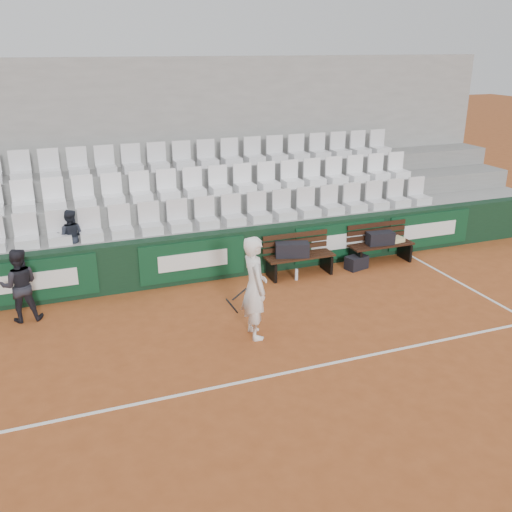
{
  "coord_description": "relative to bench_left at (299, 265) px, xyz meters",
  "views": [
    {
      "loc": [
        -2.84,
        -6.82,
        4.67
      ],
      "look_at": [
        0.64,
        2.4,
        1.0
      ],
      "focal_mm": 40.0,
      "sensor_mm": 36.0,
      "label": 1
    }
  ],
  "objects": [
    {
      "name": "bench_left",
      "position": [
        0.0,
        0.0,
        0.0
      ],
      "size": [
        1.5,
        0.56,
        0.45
      ],
      "primitive_type": "cube",
      "color": "#371D10",
      "rests_on": "ground"
    },
    {
      "name": "tennis_player",
      "position": [
        -1.86,
        -2.2,
        0.66
      ],
      "size": [
        0.72,
        0.66,
        1.78
      ],
      "color": "white",
      "rests_on": "ground"
    },
    {
      "name": "court_baseline",
      "position": [
        -2.05,
        -3.49,
        -0.22
      ],
      "size": [
        18.0,
        0.06,
        0.01
      ],
      "primitive_type": "cube",
      "color": "white",
      "rests_on": "ground"
    },
    {
      "name": "seat_row_mid",
      "position": [
        -2.05,
        1.91,
        1.54
      ],
      "size": [
        11.9,
        0.44,
        0.63
      ],
      "primitive_type": "cube",
      "color": "white",
      "rests_on": "grandstand_tier_mid"
    },
    {
      "name": "seat_row_back",
      "position": [
        -2.05,
        2.86,
        1.99
      ],
      "size": [
        11.9,
        0.44,
        0.63
      ],
      "primitive_type": "cube",
      "color": "silver",
      "rests_on": "grandstand_tier_back"
    },
    {
      "name": "water_bottle_near",
      "position": [
        -0.17,
        -0.23,
        -0.1
      ],
      "size": [
        0.07,
        0.07,
        0.25
      ],
      "primitive_type": "cylinder",
      "color": "silver",
      "rests_on": "ground"
    },
    {
      "name": "grandstand_rear_wall",
      "position": [
        -2.05,
        3.66,
        1.98
      ],
      "size": [
        18.0,
        0.3,
        4.4
      ],
      "primitive_type": "cube",
      "color": "gray",
      "rests_on": "ground"
    },
    {
      "name": "bench_right",
      "position": [
        2.03,
        0.03,
        0.0
      ],
      "size": [
        1.5,
        0.56,
        0.45
      ],
      "primitive_type": "cube",
      "color": "black",
      "rests_on": "ground"
    },
    {
      "name": "sports_bag_left",
      "position": [
        -0.18,
        0.01,
        0.38
      ],
      "size": [
        0.76,
        0.5,
        0.3
      ],
      "primitive_type": "cube",
      "rotation": [
        0.0,
        0.0,
        -0.3
      ],
      "color": "black",
      "rests_on": "bench_left"
    },
    {
      "name": "sports_bag_right",
      "position": [
        1.99,
        0.02,
        0.37
      ],
      "size": [
        0.63,
        0.34,
        0.28
      ],
      "primitive_type": "cube",
      "rotation": [
        0.0,
        0.0,
        -0.1
      ],
      "color": "black",
      "rests_on": "bench_right"
    },
    {
      "name": "grandstand_tier_mid",
      "position": [
        -2.05,
        2.09,
        0.5
      ],
      "size": [
        18.0,
        0.95,
        1.45
      ],
      "primitive_type": "cube",
      "color": "gray",
      "rests_on": "ground"
    },
    {
      "name": "towel",
      "position": [
        2.41,
        0.05,
        0.28
      ],
      "size": [
        0.39,
        0.3,
        0.1
      ],
      "primitive_type": "cube",
      "rotation": [
        0.0,
        0.0,
        0.12
      ],
      "color": "beige",
      "rests_on": "bench_right"
    },
    {
      "name": "ball_kid",
      "position": [
        -5.53,
        -0.18,
        0.45
      ],
      "size": [
        0.68,
        0.54,
        1.35
      ],
      "primitive_type": "imported",
      "rotation": [
        0.0,
        0.0,
        3.1
      ],
      "color": "black",
      "rests_on": "ground"
    },
    {
      "name": "ground",
      "position": [
        -2.05,
        -3.49,
        -0.23
      ],
      "size": [
        80.0,
        80.0,
        0.0
      ],
      "primitive_type": "plane",
      "color": "#A34F24",
      "rests_on": "ground"
    },
    {
      "name": "grandstand_tier_back",
      "position": [
        -2.05,
        3.04,
        0.72
      ],
      "size": [
        18.0,
        0.95,
        1.9
      ],
      "primitive_type": "cube",
      "color": "gray",
      "rests_on": "ground"
    },
    {
      "name": "grandstand_tier_front",
      "position": [
        -2.05,
        1.14,
        0.28
      ],
      "size": [
        18.0,
        0.95,
        1.0
      ],
      "primitive_type": "cube",
      "color": "#989795",
      "rests_on": "ground"
    },
    {
      "name": "back_barrier",
      "position": [
        -1.98,
        0.5,
        0.28
      ],
      "size": [
        18.0,
        0.34,
        1.0
      ],
      "color": "black",
      "rests_on": "ground"
    },
    {
      "name": "seat_row_front",
      "position": [
        -2.05,
        0.96,
        1.09
      ],
      "size": [
        11.9,
        0.44,
        0.63
      ],
      "primitive_type": "cube",
      "color": "silver",
      "rests_on": "grandstand_tier_front"
    },
    {
      "name": "spectator_c",
      "position": [
        -4.54,
        1.01,
        1.32
      ],
      "size": [
        0.63,
        0.56,
        1.09
      ],
      "primitive_type": "imported",
      "rotation": [
        0.0,
        0.0,
        2.83
      ],
      "color": "#1D222C",
      "rests_on": "grandstand_tier_front"
    },
    {
      "name": "water_bottle_far",
      "position": [
        1.38,
        -0.09,
        -0.09
      ],
      "size": [
        0.08,
        0.08,
        0.28
      ],
      "primitive_type": "cylinder",
      "color": "#B2C4CA",
      "rests_on": "ground"
    },
    {
      "name": "sports_bag_ground",
      "position": [
        1.34,
        -0.11,
        -0.08
      ],
      "size": [
        0.54,
        0.41,
        0.29
      ],
      "primitive_type": "cube",
      "rotation": [
        0.0,
        0.0,
        0.26
      ],
      "color": "black",
      "rests_on": "ground"
    }
  ]
}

